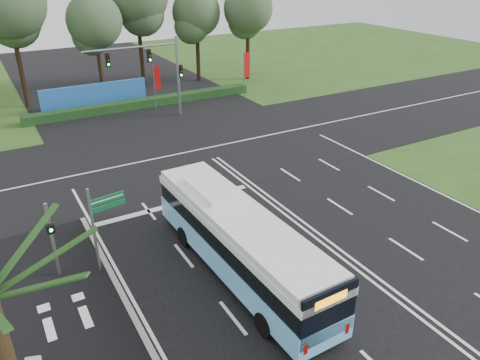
# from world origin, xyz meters

# --- Properties ---
(ground) EXTENTS (120.00, 120.00, 0.00)m
(ground) POSITION_xyz_m (0.00, 0.00, 0.00)
(ground) COLOR #2B501A
(ground) RESTS_ON ground
(road_main) EXTENTS (20.00, 120.00, 0.04)m
(road_main) POSITION_xyz_m (0.00, 0.00, 0.02)
(road_main) COLOR black
(road_main) RESTS_ON ground
(road_cross) EXTENTS (120.00, 14.00, 0.05)m
(road_cross) POSITION_xyz_m (0.00, 12.00, 0.03)
(road_cross) COLOR black
(road_cross) RESTS_ON ground
(bike_path) EXTENTS (5.00, 18.00, 0.06)m
(bike_path) POSITION_xyz_m (-12.50, -3.00, 0.03)
(bike_path) COLOR black
(bike_path) RESTS_ON ground
(kerb_strip) EXTENTS (0.25, 18.00, 0.12)m
(kerb_strip) POSITION_xyz_m (-10.10, -3.00, 0.06)
(kerb_strip) COLOR gray
(kerb_strip) RESTS_ON ground
(city_bus) EXTENTS (2.85, 12.16, 3.47)m
(city_bus) POSITION_xyz_m (-4.90, -2.55, 1.75)
(city_bus) COLOR #6EC2FF
(city_bus) RESTS_ON ground
(pedestrian_signal) EXTENTS (0.35, 0.43, 3.78)m
(pedestrian_signal) POSITION_xyz_m (-12.17, 1.42, 2.07)
(pedestrian_signal) COLOR gray
(pedestrian_signal) RESTS_ON ground
(street_sign) EXTENTS (1.66, 0.33, 4.30)m
(street_sign) POSITION_xyz_m (-10.11, 0.94, 2.69)
(street_sign) COLOR gray
(street_sign) RESTS_ON ground
(banner_flag_mid) EXTENTS (0.58, 0.26, 4.15)m
(banner_flag_mid) POSITION_xyz_m (0.96, 23.28, 2.72)
(banner_flag_mid) COLOR gray
(banner_flag_mid) RESTS_ON ground
(banner_flag_right) EXTENTS (0.68, 0.10, 4.58)m
(banner_flag_right) POSITION_xyz_m (10.24, 22.68, 2.99)
(banner_flag_right) COLOR gray
(banner_flag_right) RESTS_ON ground
(traffic_light_gantry) EXTENTS (8.41, 0.28, 7.00)m
(traffic_light_gantry) POSITION_xyz_m (0.21, 20.50, 4.66)
(traffic_light_gantry) COLOR gray
(traffic_light_gantry) RESTS_ON ground
(hedge) EXTENTS (22.00, 1.20, 0.80)m
(hedge) POSITION_xyz_m (0.00, 24.50, 0.40)
(hedge) COLOR #123415
(hedge) RESTS_ON ground
(blue_hoarding) EXTENTS (10.00, 0.30, 2.20)m
(blue_hoarding) POSITION_xyz_m (-4.00, 27.00, 1.10)
(blue_hoarding) COLOR blue
(blue_hoarding) RESTS_ON ground
(eucalyptus_row) EXTENTS (40.73, 9.04, 12.92)m
(eucalyptus_row) POSITION_xyz_m (-3.68, 30.49, 8.52)
(eucalyptus_row) COLOR black
(eucalyptus_row) RESTS_ON ground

